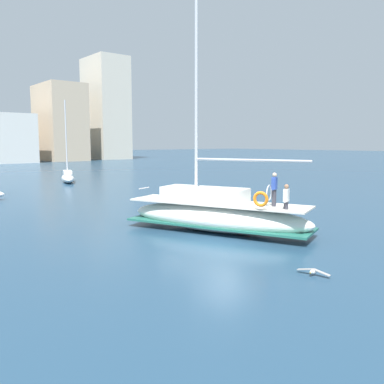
{
  "coord_description": "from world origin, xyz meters",
  "views": [
    {
      "loc": [
        -12.55,
        -13.07,
        4.43
      ],
      "look_at": [
        1.15,
        3.7,
        1.8
      ],
      "focal_mm": 38.28,
      "sensor_mm": 36.0,
      "label": 1
    }
  ],
  "objects": [
    {
      "name": "moored_sloop_near",
      "position": [
        5.49,
        30.95,
        0.61
      ],
      "size": [
        3.07,
        5.75,
        9.08
      ],
      "color": "white",
      "rests_on": "ground"
    },
    {
      "name": "seagull",
      "position": [
        -1.04,
        -5.39,
        0.15
      ],
      "size": [
        0.48,
        1.13,
        0.17
      ],
      "color": "silver",
      "rests_on": "ground"
    },
    {
      "name": "main_sailboat",
      "position": [
        1.12,
        1.77,
        0.9
      ],
      "size": [
        5.86,
        9.79,
        12.34
      ],
      "color": "white",
      "rests_on": "ground"
    },
    {
      "name": "mooring_buoy",
      "position": [
        7.94,
        6.07,
        0.23
      ],
      "size": [
        0.75,
        0.75,
        0.98
      ],
      "color": "#EA4C19",
      "rests_on": "ground"
    },
    {
      "name": "ground_plane",
      "position": [
        0.0,
        0.0,
        0.0
      ],
      "size": [
        400.0,
        400.0,
        0.0
      ],
      "primitive_type": "plane",
      "color": "navy"
    }
  ]
}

